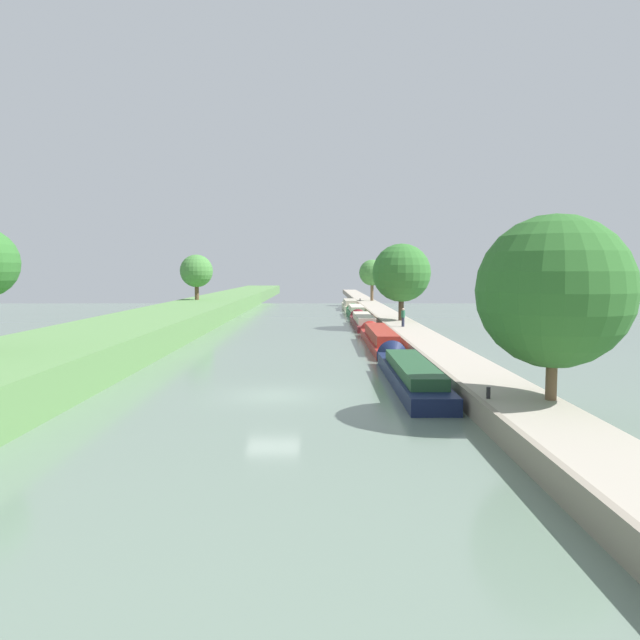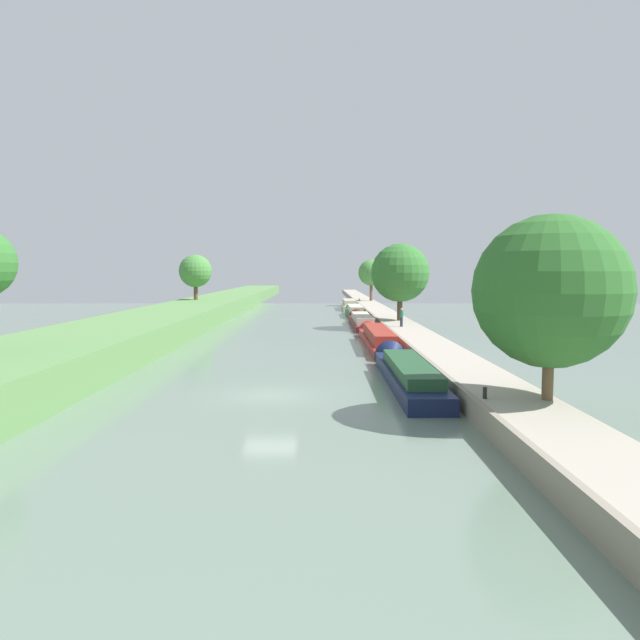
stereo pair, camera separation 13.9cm
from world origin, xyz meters
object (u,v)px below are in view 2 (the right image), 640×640
at_px(person_walking, 404,317).
at_px(mooring_bollard_near, 488,393).
at_px(narrowboat_green, 357,311).
at_px(mooring_bollard_far, 362,300).
at_px(narrowboat_red, 380,338).
at_px(narrowboat_maroon, 364,321).
at_px(narrowboat_navy, 409,372).
at_px(narrowboat_cream, 352,305).

relative_size(person_walking, mooring_bollard_near, 3.69).
relative_size(narrowboat_green, mooring_bollard_far, 28.80).
height_order(narrowboat_red, narrowboat_maroon, narrowboat_red).
xyz_separation_m(narrowboat_red, mooring_bollard_far, (1.89, 50.51, 0.56)).
height_order(narrowboat_navy, narrowboat_green, narrowboat_green).
bearing_deg(mooring_bollard_far, narrowboat_maroon, -93.41).
xyz_separation_m(narrowboat_cream, person_walking, (2.82, -39.06, 1.18)).
xyz_separation_m(narrowboat_cream, mooring_bollard_near, (1.98, -69.02, 0.53)).
relative_size(narrowboat_navy, narrowboat_green, 1.16).
xyz_separation_m(narrowboat_navy, mooring_bollard_far, (1.88, 66.24, 0.60)).
height_order(narrowboat_green, mooring_bollard_near, narrowboat_green).
relative_size(narrowboat_red, narrowboat_maroon, 1.05).
relative_size(person_walking, mooring_bollard_far, 3.69).
height_order(narrowboat_red, narrowboat_cream, narrowboat_cream).
bearing_deg(mooring_bollard_near, narrowboat_red, 94.50).
bearing_deg(narrowboat_red, narrowboat_maroon, 90.36).
bearing_deg(mooring_bollard_near, narrowboat_maroon, 92.79).
bearing_deg(narrowboat_cream, narrowboat_green, -89.63).
relative_size(narrowboat_green, narrowboat_cream, 1.00).
bearing_deg(narrowboat_green, narrowboat_maroon, -90.45).
relative_size(narrowboat_red, mooring_bollard_far, 36.91).
relative_size(narrowboat_maroon, mooring_bollard_far, 35.31).
bearing_deg(narrowboat_green, mooring_bollard_near, -88.05).
bearing_deg(mooring_bollard_far, narrowboat_red, -92.15).
relative_size(narrowboat_navy, narrowboat_maroon, 0.95).
height_order(narrowboat_navy, narrowboat_cream, narrowboat_cream).
bearing_deg(narrowboat_red, narrowboat_green, 89.99).
bearing_deg(person_walking, narrowboat_green, 96.13).
distance_m(narrowboat_red, person_walking, 6.62).
relative_size(narrowboat_cream, mooring_bollard_near, 28.84).
height_order(person_walking, mooring_bollard_near, person_walking).
height_order(narrowboat_maroon, mooring_bollard_far, mooring_bollard_far).
bearing_deg(person_walking, narrowboat_red, -114.85).
bearing_deg(narrowboat_maroon, mooring_bollard_far, 86.59).
bearing_deg(narrowboat_green, narrowboat_navy, -89.99).
distance_m(narrowboat_maroon, narrowboat_green, 14.39).
height_order(narrowboat_maroon, person_walking, person_walking).
distance_m(mooring_bollard_near, mooring_bollard_far, 74.57).
xyz_separation_m(person_walking, mooring_bollard_near, (-0.84, -29.95, -0.65)).
xyz_separation_m(narrowboat_maroon, narrowboat_cream, (0.02, 28.03, 0.10)).
xyz_separation_m(narrowboat_red, person_walking, (2.73, 5.90, 1.21)).
bearing_deg(narrowboat_maroon, narrowboat_cream, 89.95).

